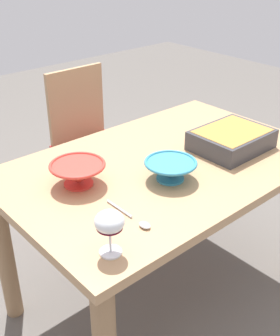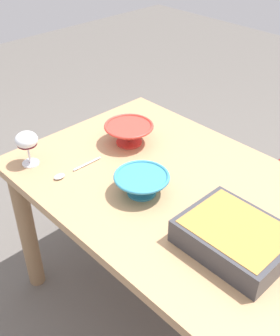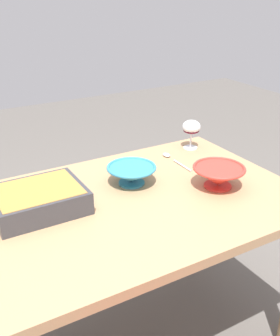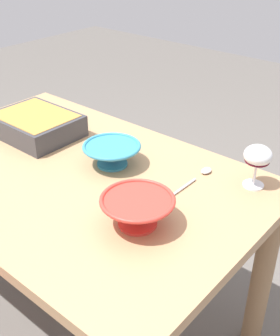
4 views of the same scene
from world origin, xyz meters
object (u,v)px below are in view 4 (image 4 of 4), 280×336
Objects in this scene: wine_glass at (258,158)px; mixing_bowl at (112,153)px; casserole_dish at (36,124)px; small_bowl at (138,210)px; serving_spoon at (199,176)px; dining_table at (73,199)px.

mixing_bowl is at bearing -156.21° from wine_glass.
casserole_dish is at bearing -165.68° from wine_glass.
wine_glass is at bearing 14.32° from casserole_dish.
serving_spoon is (-0.01, 0.32, -0.04)m from small_bowl.
dining_table is 4.10× the size of casserole_dish.
casserole_dish is 0.70m from small_bowl.
casserole_dish is at bearing -177.29° from mixing_bowl.
wine_glass is at bearing 68.59° from small_bowl.
dining_table is 0.37m from casserole_dish.
wine_glass is 0.66× the size of serving_spoon.
mixing_bowl is at bearing 145.22° from small_bowl.
small_bowl is at bearing -11.92° from dining_table.
small_bowl is at bearing -111.41° from wine_glass.
wine_glass is at bearing 23.79° from mixing_bowl.
serving_spoon is at bearing 24.07° from mixing_bowl.
serving_spoon is (0.36, 0.24, 0.13)m from dining_table.
wine_glass is at bearing 23.29° from serving_spoon.
small_bowl reaches higher than mixing_bowl.
mixing_bowl is 0.31m from serving_spoon.
small_bowl is 0.33m from serving_spoon.
mixing_bowl reaches higher than dining_table.
small_bowl is at bearing -34.78° from mixing_bowl.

